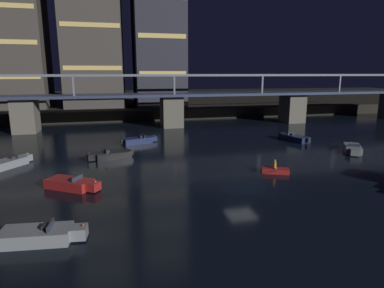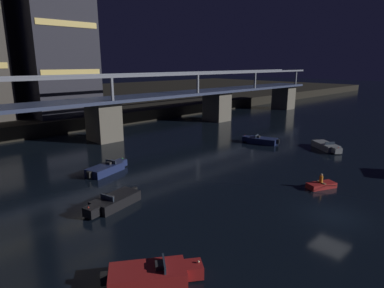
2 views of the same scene
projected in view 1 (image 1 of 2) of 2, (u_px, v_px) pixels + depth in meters
ground_plane at (242, 188)px, 27.89m from camera, size 400.00×400.00×0.00m
far_riverbank at (145, 100)px, 104.97m from camera, size 240.00×80.00×2.20m
river_bridge at (171, 104)px, 58.75m from camera, size 103.17×6.40×9.38m
tower_west_low at (12, 27)px, 68.02m from camera, size 12.73×12.42×33.85m
tower_west_tall at (91, 8)px, 70.43m from camera, size 12.60×13.50×42.58m
tower_central at (157, 21)px, 70.23m from camera, size 10.49×12.98×37.16m
speedboat_near_center at (294, 138)px, 47.03m from camera, size 2.89×5.15×1.16m
speedboat_near_right at (353, 149)px, 40.39m from camera, size 3.81×4.79×1.16m
speedboat_mid_left at (40, 235)px, 18.88m from camera, size 5.23×2.21×1.16m
speedboat_mid_center at (139, 140)px, 45.45m from camera, size 5.16×2.86×1.16m
speedboat_mid_right at (111, 155)px, 37.27m from camera, size 5.20×2.66×1.16m
speedboat_far_left at (9, 163)px, 34.03m from camera, size 3.93×4.73×1.16m
speedboat_far_center at (72, 184)px, 27.63m from camera, size 4.78×3.81×1.16m
dinghy_with_paddler at (275, 170)px, 31.93m from camera, size 2.82×2.69×1.36m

